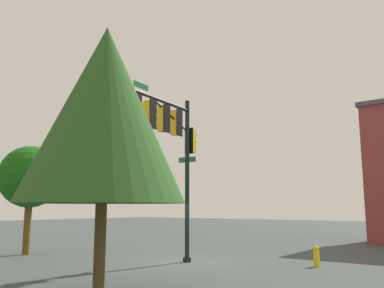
{
  "coord_description": "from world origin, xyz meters",
  "views": [
    {
      "loc": [
        14.41,
        10.99,
        2.37
      ],
      "look_at": [
        -0.37,
        -0.0,
        5.31
      ],
      "focal_mm": 37.33,
      "sensor_mm": 36.0,
      "label": 1
    }
  ],
  "objects_px": {
    "tree_mid": "(105,112)",
    "fire_hydrant": "(316,256)",
    "tree_near": "(30,177)",
    "signal_pole_assembly": "(156,128)"
  },
  "relations": [
    {
      "from": "tree_near",
      "to": "tree_mid",
      "type": "distance_m",
      "value": 11.51
    },
    {
      "from": "fire_hydrant",
      "to": "tree_near",
      "type": "xyz_separation_m",
      "value": [
        4.75,
        -13.31,
        3.53
      ]
    },
    {
      "from": "signal_pole_assembly",
      "to": "tree_mid",
      "type": "bearing_deg",
      "value": 25.26
    },
    {
      "from": "tree_near",
      "to": "fire_hydrant",
      "type": "bearing_deg",
      "value": 109.62
    },
    {
      "from": "signal_pole_assembly",
      "to": "tree_near",
      "type": "xyz_separation_m",
      "value": [
        0.39,
        -8.41,
        -1.67
      ]
    },
    {
      "from": "tree_mid",
      "to": "fire_hydrant",
      "type": "bearing_deg",
      "value": 163.42
    },
    {
      "from": "fire_hydrant",
      "to": "tree_near",
      "type": "distance_m",
      "value": 14.57
    },
    {
      "from": "tree_mid",
      "to": "tree_near",
      "type": "bearing_deg",
      "value": -112.0
    },
    {
      "from": "signal_pole_assembly",
      "to": "fire_hydrant",
      "type": "bearing_deg",
      "value": 131.66
    },
    {
      "from": "fire_hydrant",
      "to": "tree_near",
      "type": "height_order",
      "value": "tree_near"
    }
  ]
}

